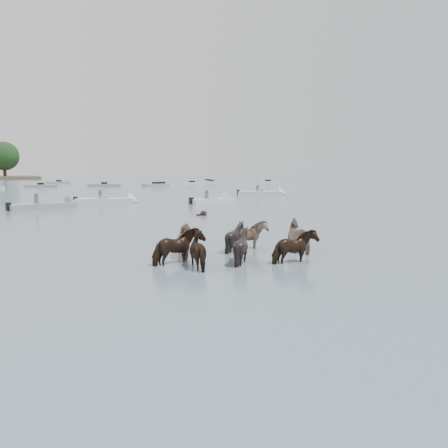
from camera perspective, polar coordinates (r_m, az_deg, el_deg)
name	(u,v)px	position (r m, az deg, el deg)	size (l,w,h in m)	color
ground	(160,262)	(15.38, -8.21, -4.81)	(400.00, 400.00, 0.00)	#4D5E6F
pony_herd	(238,244)	(15.89, 1.78, -2.65)	(6.92, 3.95, 1.46)	black
swimming_pony	(203,214)	(30.48, -2.74, 1.30)	(0.72, 0.44, 0.44)	black
motorboat_b	(52,206)	(38.50, -21.26, 2.21)	(5.77, 2.97, 1.92)	gray
motorboat_c	(114,201)	(42.79, -14.02, 2.91)	(5.94, 3.26, 1.92)	silver
motorboat_d	(217,201)	(41.54, -0.91, 3.01)	(4.87, 2.15, 1.92)	silver
motorboat_e	(267,193)	(54.91, 5.52, 3.95)	(5.83, 4.46, 1.92)	silver
distant_flotilla	(17,186)	(87.21, -25.09, 4.47)	(107.65, 27.71, 0.93)	silver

